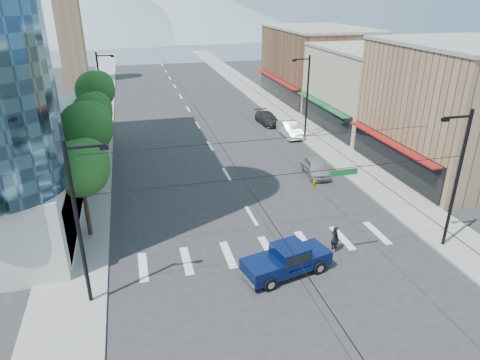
{
  "coord_description": "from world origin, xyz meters",
  "views": [
    {
      "loc": [
        -7.75,
        -20.42,
        15.02
      ],
      "look_at": [
        -0.89,
        5.9,
        3.0
      ],
      "focal_mm": 32.0,
      "sensor_mm": 36.0,
      "label": 1
    }
  ],
  "objects_px": {
    "pedestrian": "(335,238)",
    "parked_car_far": "(267,118)",
    "pickup_truck": "(287,260)",
    "parked_car_mid": "(290,129)",
    "parked_car_near": "(315,167)"
  },
  "relations": [
    {
      "from": "pedestrian",
      "to": "parked_car_far",
      "type": "height_order",
      "value": "pedestrian"
    },
    {
      "from": "pickup_truck",
      "to": "pedestrian",
      "type": "xyz_separation_m",
      "value": [
        3.79,
        1.52,
        -0.08
      ]
    },
    {
      "from": "pickup_truck",
      "to": "parked_car_mid",
      "type": "bearing_deg",
      "value": 55.82
    },
    {
      "from": "parked_car_near",
      "to": "parked_car_far",
      "type": "relative_size",
      "value": 0.9
    },
    {
      "from": "pickup_truck",
      "to": "parked_car_near",
      "type": "bearing_deg",
      "value": 47.04
    },
    {
      "from": "parked_car_near",
      "to": "parked_car_far",
      "type": "distance_m",
      "value": 16.37
    },
    {
      "from": "parked_car_near",
      "to": "pedestrian",
      "type": "bearing_deg",
      "value": -102.38
    },
    {
      "from": "pedestrian",
      "to": "parked_car_near",
      "type": "xyz_separation_m",
      "value": [
        3.79,
        11.64,
        -0.11
      ]
    },
    {
      "from": "pickup_truck",
      "to": "parked_car_mid",
      "type": "xyz_separation_m",
      "value": [
        9.38,
        24.24,
        -0.13
      ]
    },
    {
      "from": "pickup_truck",
      "to": "parked_car_mid",
      "type": "distance_m",
      "value": 25.99
    },
    {
      "from": "parked_car_far",
      "to": "parked_car_near",
      "type": "bearing_deg",
      "value": -97.03
    },
    {
      "from": "parked_car_near",
      "to": "parked_car_far",
      "type": "height_order",
      "value": "parked_car_near"
    },
    {
      "from": "pickup_truck",
      "to": "parked_car_near",
      "type": "relative_size",
      "value": 1.28
    },
    {
      "from": "pickup_truck",
      "to": "parked_car_mid",
      "type": "relative_size",
      "value": 1.14
    },
    {
      "from": "parked_car_near",
      "to": "parked_car_far",
      "type": "xyz_separation_m",
      "value": [
        0.85,
        16.35,
        -0.04
      ]
    }
  ]
}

